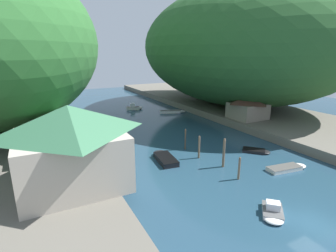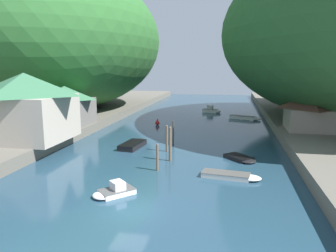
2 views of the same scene
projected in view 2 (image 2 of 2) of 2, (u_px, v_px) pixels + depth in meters
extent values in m
plane|color=#234256|center=(186.00, 130.00, 52.19)|extent=(130.00, 130.00, 0.00)
cube|color=#666056|center=(46.00, 121.00, 56.60)|extent=(22.00, 120.00, 1.38)
ellipsoid|color=#2D662D|center=(70.00, 41.00, 66.26)|extent=(35.50, 49.70, 27.39)
cube|color=#B2A899|center=(27.00, 118.00, 38.88)|extent=(9.52, 8.60, 5.28)
pyramid|color=#38704C|center=(24.00, 84.00, 38.15)|extent=(10.29, 9.29, 2.64)
cube|color=slate|center=(66.00, 112.00, 48.21)|extent=(6.53, 7.62, 3.88)
pyramid|color=#38704C|center=(64.00, 93.00, 47.68)|extent=(7.05, 8.23, 1.91)
cube|color=gray|center=(310.00, 119.00, 44.72)|extent=(6.14, 5.94, 3.01)
pyramid|color=brown|center=(311.00, 101.00, 44.27)|extent=(6.63, 6.41, 1.96)
cube|color=white|center=(117.00, 192.00, 26.07)|extent=(3.06, 3.07, 0.40)
ellipsoid|color=white|center=(101.00, 196.00, 25.32)|extent=(2.07, 2.07, 0.40)
cube|color=#525252|center=(117.00, 189.00, 26.03)|extent=(3.12, 3.13, 0.03)
cube|color=silver|center=(118.00, 185.00, 26.01)|extent=(1.49, 1.49, 0.67)
cube|color=white|center=(242.00, 117.00, 62.67)|extent=(5.00, 2.99, 0.60)
ellipsoid|color=white|center=(255.00, 118.00, 61.42)|extent=(2.72, 2.07, 0.60)
cube|color=#525252|center=(242.00, 116.00, 62.62)|extent=(5.10, 3.05, 0.03)
cube|color=black|center=(239.00, 158.00, 35.82)|extent=(3.36, 3.46, 0.35)
ellipsoid|color=black|center=(248.00, 161.00, 34.55)|extent=(2.29, 2.27, 0.35)
cube|color=black|center=(239.00, 156.00, 35.79)|extent=(3.42, 3.53, 0.03)
cube|color=silver|center=(210.00, 111.00, 71.40)|extent=(3.47, 2.37, 0.69)
ellipsoid|color=silver|center=(217.00, 111.00, 70.68)|extent=(1.93, 1.83, 0.69)
cube|color=#504E4A|center=(211.00, 109.00, 71.34)|extent=(3.54, 2.41, 0.03)
cube|color=silver|center=(210.00, 107.00, 71.30)|extent=(1.37, 1.33, 0.92)
cube|color=silver|center=(226.00, 175.00, 29.96)|extent=(4.43, 2.19, 0.45)
ellipsoid|color=silver|center=(249.00, 178.00, 29.29)|extent=(2.32, 1.82, 0.45)
cube|color=#504E4A|center=(226.00, 173.00, 29.92)|extent=(4.52, 2.24, 0.03)
cube|color=black|center=(132.00, 145.00, 40.82)|extent=(2.57, 4.68, 0.63)
ellipsoid|color=black|center=(139.00, 141.00, 42.91)|extent=(2.20, 2.45, 0.63)
cube|color=black|center=(132.00, 143.00, 40.76)|extent=(2.63, 4.78, 0.03)
cylinder|color=brown|center=(157.00, 158.00, 31.76)|extent=(0.25, 0.25, 2.54)
sphere|color=brown|center=(157.00, 145.00, 31.51)|extent=(0.22, 0.22, 0.22)
cylinder|color=brown|center=(170.00, 145.00, 34.92)|extent=(0.31, 0.31, 3.57)
sphere|color=brown|center=(170.00, 128.00, 34.58)|extent=(0.27, 0.27, 0.27)
cylinder|color=brown|center=(167.00, 139.00, 38.84)|extent=(0.28, 0.28, 3.01)
sphere|color=brown|center=(167.00, 126.00, 38.55)|extent=(0.25, 0.25, 0.25)
cylinder|color=#4C3D2D|center=(173.00, 133.00, 42.47)|extent=(0.20, 0.20, 3.00)
sphere|color=#4C3D2D|center=(173.00, 121.00, 42.18)|extent=(0.18, 0.18, 0.18)
sphere|color=red|center=(157.00, 123.00, 56.32)|extent=(0.76, 0.76, 0.76)
cone|color=red|center=(157.00, 120.00, 56.22)|extent=(0.38, 0.38, 0.38)
cylinder|color=#282D3D|center=(31.00, 143.00, 35.70)|extent=(0.13, 0.13, 0.85)
cylinder|color=#282D3D|center=(32.00, 142.00, 35.88)|extent=(0.13, 0.13, 0.85)
cube|color=#B2231E|center=(31.00, 136.00, 35.66)|extent=(0.27, 0.41, 0.62)
sphere|color=#9E7051|center=(31.00, 132.00, 35.58)|extent=(0.22, 0.22, 0.22)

